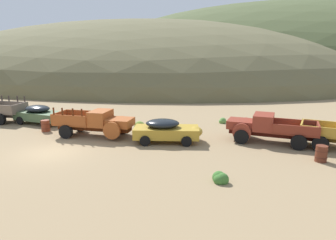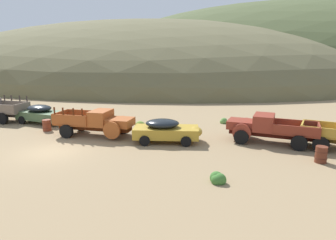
% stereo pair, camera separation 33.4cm
% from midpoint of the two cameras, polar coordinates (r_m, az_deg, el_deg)
% --- Properties ---
extents(ground_plane, '(300.00, 300.00, 0.00)m').
position_cam_midpoint_polar(ground_plane, '(19.40, -21.98, -5.74)').
color(ground_plane, '#937A56').
extents(hill_distant, '(115.14, 88.32, 27.52)m').
position_cam_midpoint_polar(hill_distant, '(81.26, -5.99, 8.55)').
color(hill_distant, brown).
rests_on(hill_distant, ground).
extents(hill_far_right, '(116.76, 77.51, 37.34)m').
position_cam_midpoint_polar(hill_far_right, '(88.09, 19.58, 8.21)').
color(hill_far_right, '#4C5633').
rests_on(hill_far_right, ground).
extents(car_weathered_green, '(4.54, 2.19, 1.57)m').
position_cam_midpoint_polar(car_weathered_green, '(27.16, -23.48, 1.01)').
color(car_weathered_green, '#47603D').
rests_on(car_weathered_green, ground).
extents(truck_oxide_orange, '(5.81, 2.85, 2.16)m').
position_cam_midpoint_polar(truck_oxide_orange, '(21.68, -13.53, -0.50)').
color(truck_oxide_orange, '#51220D').
rests_on(truck_oxide_orange, ground).
extents(car_mustard, '(4.85, 3.15, 1.57)m').
position_cam_midpoint_polar(car_mustard, '(19.78, -0.42, -1.97)').
color(car_mustard, '#B28928').
rests_on(car_mustard, ground).
extents(truck_rust_red, '(5.72, 2.41, 1.89)m').
position_cam_midpoint_polar(truck_rust_red, '(20.75, 17.57, -1.40)').
color(truck_rust_red, '#42140D').
rests_on(truck_rust_red, ground).
extents(oil_drum_by_truck, '(0.67, 0.67, 0.87)m').
position_cam_midpoint_polar(oil_drum_by_truck, '(24.51, -22.84, -1.02)').
color(oil_drum_by_truck, brown).
rests_on(oil_drum_by_truck, ground).
extents(oil_drum_spare, '(0.66, 0.66, 0.91)m').
position_cam_midpoint_polar(oil_drum_spare, '(18.31, 26.91, -5.79)').
color(oil_drum_spare, '#5B2819').
rests_on(oil_drum_spare, ground).
extents(bush_back_edge, '(0.87, 0.87, 0.82)m').
position_cam_midpoint_polar(bush_back_edge, '(23.41, -5.86, -1.25)').
color(bush_back_edge, olive).
rests_on(bush_back_edge, ground).
extents(bush_between_trucks, '(0.85, 0.78, 0.88)m').
position_cam_midpoint_polar(bush_between_trucks, '(25.42, 28.75, -1.63)').
color(bush_between_trucks, '#3D702D').
rests_on(bush_between_trucks, ground).
extents(bush_near_barrel, '(0.67, 0.69, 0.59)m').
position_cam_midpoint_polar(bush_near_barrel, '(22.31, 2.38, -2.06)').
color(bush_near_barrel, '#4C8438').
rests_on(bush_near_barrel, ground).
extents(bush_front_right, '(0.63, 0.57, 0.61)m').
position_cam_midpoint_polar(bush_front_right, '(25.67, 10.10, -0.26)').
color(bush_front_right, '#5B8E42').
rests_on(bush_front_right, ground).
extents(bush_lone_scrub, '(0.80, 0.74, 0.63)m').
position_cam_midpoint_polar(bush_lone_scrub, '(14.14, 9.34, -11.10)').
color(bush_lone_scrub, '#3D702D').
rests_on(bush_lone_scrub, ground).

